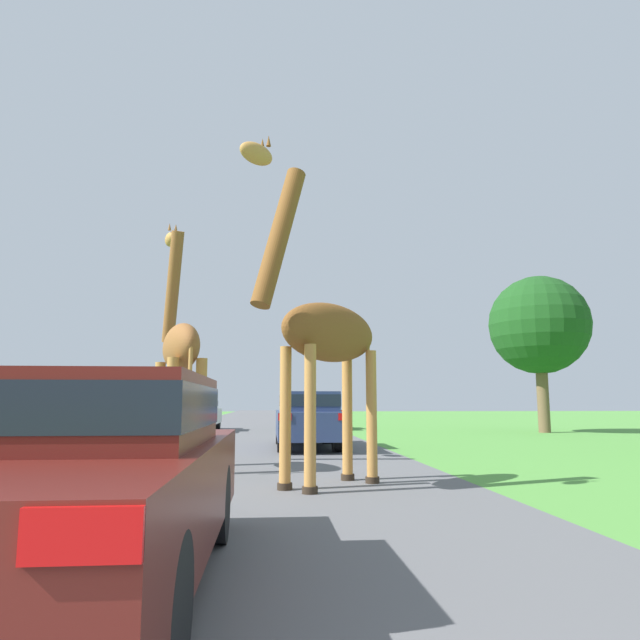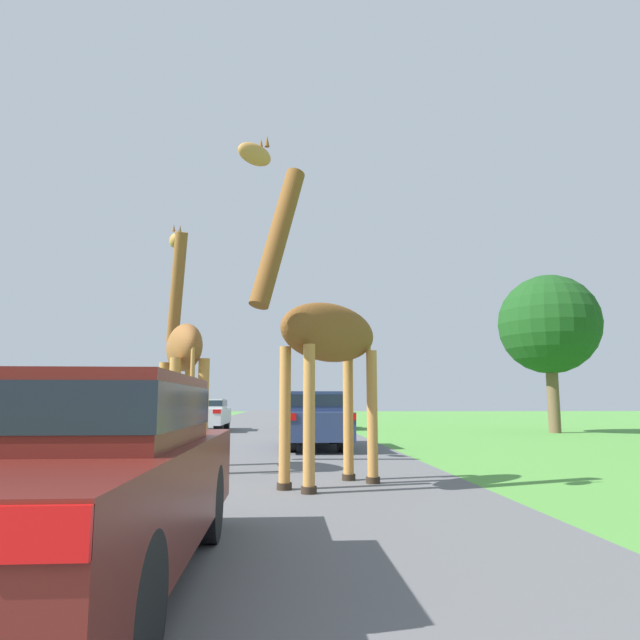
{
  "view_description": "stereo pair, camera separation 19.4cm",
  "coord_description": "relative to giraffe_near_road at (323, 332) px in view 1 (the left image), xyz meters",
  "views": [
    {
      "loc": [
        0.75,
        0.35,
        1.23
      ],
      "look_at": [
        1.5,
        8.95,
        2.48
      ],
      "focal_mm": 32.0,
      "sensor_mm": 36.0,
      "label": 1
    },
    {
      "loc": [
        0.94,
        0.33,
        1.23
      ],
      "look_at": [
        1.5,
        8.95,
        2.48
      ],
      "focal_mm": 32.0,
      "sensor_mm": 36.0,
      "label": 2
    }
  ],
  "objects": [
    {
      "name": "road",
      "position": [
        -1.53,
        21.16,
        -2.28
      ],
      "size": [
        7.72,
        120.0,
        0.0
      ],
      "color": "#5B5B5E",
      "rests_on": "ground"
    },
    {
      "name": "giraffe_near_road",
      "position": [
        0.0,
        0.0,
        0.0
      ],
      "size": [
        2.35,
        2.18,
        4.97
      ],
      "rotation": [
        0.0,
        0.0,
        2.3
      ],
      "color": "#B77F3D",
      "rests_on": "ground"
    },
    {
      "name": "giraffe_companion",
      "position": [
        -2.49,
        2.38,
        -0.14
      ],
      "size": [
        1.32,
        2.75,
        5.04
      ],
      "rotation": [
        0.0,
        0.0,
        0.34
      ],
      "color": "#B77F3D",
      "rests_on": "ground"
    },
    {
      "name": "car_lead_maroon",
      "position": [
        -2.09,
        -4.54,
        -1.52
      ],
      "size": [
        1.9,
        4.43,
        1.41
      ],
      "color": "#561914",
      "rests_on": "ground"
    },
    {
      "name": "car_queue_right",
      "position": [
        0.29,
        7.44,
        -1.47
      ],
      "size": [
        1.73,
        4.76,
        1.52
      ],
      "color": "navy",
      "rests_on": "ground"
    },
    {
      "name": "car_queue_left",
      "position": [
        -3.94,
        17.12,
        -1.53
      ],
      "size": [
        1.78,
        4.72,
        1.37
      ],
      "color": "silver",
      "rests_on": "ground"
    },
    {
      "name": "car_far_ahead",
      "position": [
        1.52,
        18.64,
        -1.59
      ],
      "size": [
        1.87,
        4.05,
        1.3
      ],
      "color": "#144C28",
      "rests_on": "ground"
    },
    {
      "name": "tree_right_cluster",
      "position": [
        10.49,
        14.37,
        2.15
      ],
      "size": [
        4.12,
        4.12,
        6.53
      ],
      "color": "brown",
      "rests_on": "ground"
    }
  ]
}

